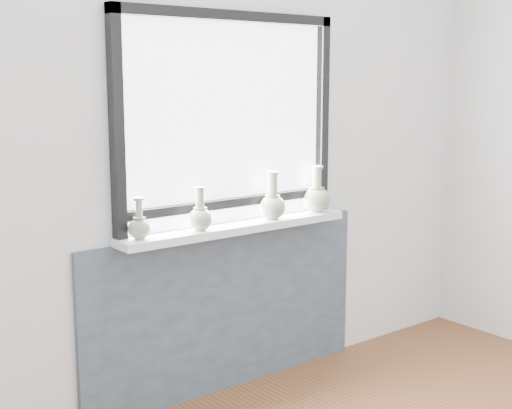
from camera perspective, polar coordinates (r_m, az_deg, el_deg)
back_wall at (r=3.63m, az=-2.54°, el=4.93°), size 3.60×0.02×2.60m
apron_panel at (r=3.78m, az=-2.17°, el=-8.36°), size 1.70×0.03×0.86m
windowsill at (r=3.61m, az=-1.56°, el=-1.84°), size 1.32×0.18×0.04m
window at (r=3.59m, az=-2.21°, el=7.13°), size 1.30×0.06×1.05m
vase_a at (r=3.28m, az=-9.31°, el=-1.72°), size 0.11×0.11×0.19m
vase_b at (r=3.44m, az=-4.49°, el=-0.97°), size 0.12×0.12×0.21m
vase_c at (r=3.70m, az=1.34°, el=0.05°), size 0.14×0.14×0.25m
vase_d at (r=3.92m, az=4.88°, el=0.60°), size 0.15×0.15×0.25m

